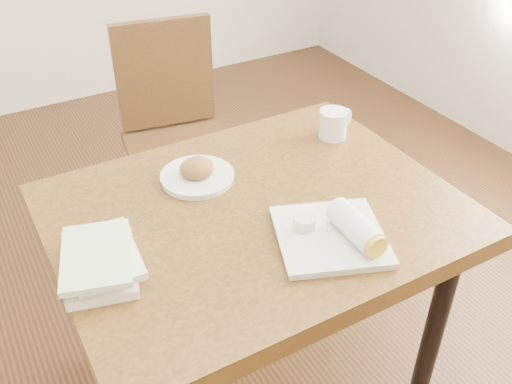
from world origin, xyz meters
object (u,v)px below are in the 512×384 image
chair_far (175,125)px  coffee_mug (334,123)px  table (256,231)px  plate_scone (197,174)px  plate_burrito (338,233)px  book_stack (100,260)px

chair_far → coffee_mug: bearing=-66.7°
coffee_mug → chair_far: bearing=113.3°
table → chair_far: (0.12, 0.89, -0.12)m
plate_scone → plate_burrito: bearing=-66.2°
chair_far → coffee_mug: size_ratio=7.02×
chair_far → book_stack: size_ratio=3.53×
table → book_stack: book_stack is taller
coffee_mug → plate_burrito: coffee_mug is taller
coffee_mug → plate_scone: bearing=-178.5°
chair_far → plate_burrito: (-0.01, -1.12, 0.23)m
plate_burrito → book_stack: plate_burrito is taller
plate_scone → book_stack: size_ratio=0.80×
plate_scone → book_stack: (-0.36, -0.24, 0.01)m
plate_scone → coffee_mug: 0.50m
plate_burrito → book_stack: 0.58m
plate_scone → coffee_mug: coffee_mug is taller
plate_burrito → chair_far: bearing=89.2°
table → plate_scone: bearing=112.6°
chair_far → coffee_mug: chair_far is taller
table → chair_far: bearing=82.3°
table → plate_burrito: 0.28m
chair_far → coffee_mug: (0.29, -0.68, 0.25)m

